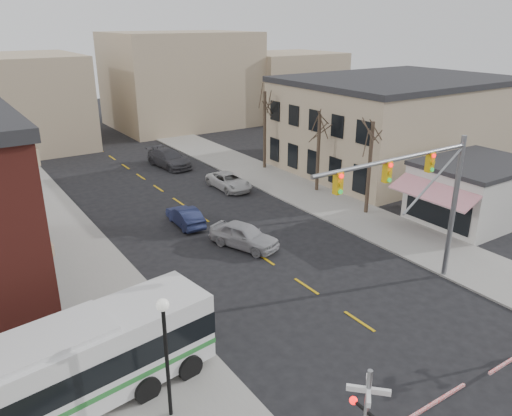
{
  "coord_description": "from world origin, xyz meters",
  "views": [
    {
      "loc": [
        -15.37,
        -12.2,
        13.53
      ],
      "look_at": [
        -0.76,
        9.79,
        3.5
      ],
      "focal_mm": 35.0,
      "sensor_mm": 36.0,
      "label": 1
    }
  ],
  "objects_px": {
    "transit_bus": "(41,380)",
    "pedestrian_far": "(99,327)",
    "street_lamp": "(165,335)",
    "car_b": "(185,216)",
    "car_d": "(169,158)",
    "car_a": "(244,235)",
    "car_c": "(229,181)",
    "pedestrian_near": "(148,338)",
    "traffic_signal_mast": "(423,187)"
  },
  "relations": [
    {
      "from": "street_lamp",
      "to": "pedestrian_near",
      "type": "bearing_deg",
      "value": 79.25
    },
    {
      "from": "transit_bus",
      "to": "car_b",
      "type": "bearing_deg",
      "value": 48.7
    },
    {
      "from": "car_a",
      "to": "pedestrian_far",
      "type": "height_order",
      "value": "pedestrian_far"
    },
    {
      "from": "car_b",
      "to": "pedestrian_near",
      "type": "height_order",
      "value": "pedestrian_near"
    },
    {
      "from": "transit_bus",
      "to": "car_d",
      "type": "distance_m",
      "value": 33.14
    },
    {
      "from": "traffic_signal_mast",
      "to": "pedestrian_near",
      "type": "relative_size",
      "value": 6.42
    },
    {
      "from": "street_lamp",
      "to": "traffic_signal_mast",
      "type": "bearing_deg",
      "value": 5.2
    },
    {
      "from": "car_b",
      "to": "car_c",
      "type": "height_order",
      "value": "car_b"
    },
    {
      "from": "transit_bus",
      "to": "street_lamp",
      "type": "distance_m",
      "value": 4.63
    },
    {
      "from": "street_lamp",
      "to": "transit_bus",
      "type": "bearing_deg",
      "value": 150.29
    },
    {
      "from": "car_c",
      "to": "pedestrian_near",
      "type": "distance_m",
      "value": 22.65
    },
    {
      "from": "car_b",
      "to": "car_c",
      "type": "xyz_separation_m",
      "value": [
        6.63,
        5.2,
        -0.0
      ]
    },
    {
      "from": "street_lamp",
      "to": "car_b",
      "type": "height_order",
      "value": "street_lamp"
    },
    {
      "from": "traffic_signal_mast",
      "to": "car_c",
      "type": "height_order",
      "value": "traffic_signal_mast"
    },
    {
      "from": "traffic_signal_mast",
      "to": "pedestrian_near",
      "type": "distance_m",
      "value": 14.82
    },
    {
      "from": "car_a",
      "to": "car_d",
      "type": "relative_size",
      "value": 0.82
    },
    {
      "from": "transit_bus",
      "to": "car_a",
      "type": "xyz_separation_m",
      "value": [
        13.7,
        8.59,
        -1.08
      ]
    },
    {
      "from": "street_lamp",
      "to": "pedestrian_near",
      "type": "distance_m",
      "value": 4.58
    },
    {
      "from": "pedestrian_near",
      "to": "transit_bus",
      "type": "bearing_deg",
      "value": 106.48
    },
    {
      "from": "transit_bus",
      "to": "pedestrian_near",
      "type": "distance_m",
      "value": 4.83
    },
    {
      "from": "street_lamp",
      "to": "car_d",
      "type": "bearing_deg",
      "value": 65.72
    },
    {
      "from": "car_b",
      "to": "car_a",
      "type": "bearing_deg",
      "value": 108.96
    },
    {
      "from": "car_c",
      "to": "car_d",
      "type": "height_order",
      "value": "car_d"
    },
    {
      "from": "transit_bus",
      "to": "pedestrian_far",
      "type": "xyz_separation_m",
      "value": [
        2.92,
        3.31,
        -0.83
      ]
    },
    {
      "from": "car_d",
      "to": "pedestrian_far",
      "type": "relative_size",
      "value": 3.07
    },
    {
      "from": "car_d",
      "to": "street_lamp",
      "type": "bearing_deg",
      "value": -121.34
    },
    {
      "from": "traffic_signal_mast",
      "to": "street_lamp",
      "type": "relative_size",
      "value": 2.11
    },
    {
      "from": "car_c",
      "to": "pedestrian_far",
      "type": "xyz_separation_m",
      "value": [
        -15.9,
        -15.76,
        0.38
      ]
    },
    {
      "from": "car_c",
      "to": "pedestrian_far",
      "type": "relative_size",
      "value": 2.59
    },
    {
      "from": "traffic_signal_mast",
      "to": "car_b",
      "type": "relative_size",
      "value": 2.5
    },
    {
      "from": "traffic_signal_mast",
      "to": "pedestrian_near",
      "type": "bearing_deg",
      "value": 170.2
    },
    {
      "from": "pedestrian_far",
      "to": "car_c",
      "type": "bearing_deg",
      "value": -13.21
    },
    {
      "from": "transit_bus",
      "to": "pedestrian_far",
      "type": "bearing_deg",
      "value": 48.58
    },
    {
      "from": "traffic_signal_mast",
      "to": "car_b",
      "type": "height_order",
      "value": "traffic_signal_mast"
    },
    {
      "from": "traffic_signal_mast",
      "to": "car_a",
      "type": "height_order",
      "value": "traffic_signal_mast"
    },
    {
      "from": "car_d",
      "to": "pedestrian_near",
      "type": "bearing_deg",
      "value": -123.05
    },
    {
      "from": "transit_bus",
      "to": "street_lamp",
      "type": "height_order",
      "value": "street_lamp"
    },
    {
      "from": "car_c",
      "to": "transit_bus",
      "type": "bearing_deg",
      "value": -135.44
    },
    {
      "from": "street_lamp",
      "to": "car_c",
      "type": "bearing_deg",
      "value": 54.64
    },
    {
      "from": "car_d",
      "to": "pedestrian_near",
      "type": "height_order",
      "value": "pedestrian_near"
    },
    {
      "from": "pedestrian_near",
      "to": "pedestrian_far",
      "type": "relative_size",
      "value": 0.85
    },
    {
      "from": "traffic_signal_mast",
      "to": "transit_bus",
      "type": "bearing_deg",
      "value": 177.41
    },
    {
      "from": "transit_bus",
      "to": "car_d",
      "type": "relative_size",
      "value": 2.32
    },
    {
      "from": "car_a",
      "to": "car_c",
      "type": "xyz_separation_m",
      "value": [
        5.12,
        10.48,
        -0.12
      ]
    },
    {
      "from": "car_a",
      "to": "car_b",
      "type": "height_order",
      "value": "car_a"
    },
    {
      "from": "car_c",
      "to": "pedestrian_near",
      "type": "height_order",
      "value": "pedestrian_near"
    },
    {
      "from": "transit_bus",
      "to": "car_a",
      "type": "distance_m",
      "value": 16.2
    },
    {
      "from": "transit_bus",
      "to": "pedestrian_near",
      "type": "relative_size",
      "value": 8.35
    },
    {
      "from": "car_a",
      "to": "car_c",
      "type": "bearing_deg",
      "value": 42.34
    },
    {
      "from": "street_lamp",
      "to": "car_d",
      "type": "height_order",
      "value": "street_lamp"
    }
  ]
}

